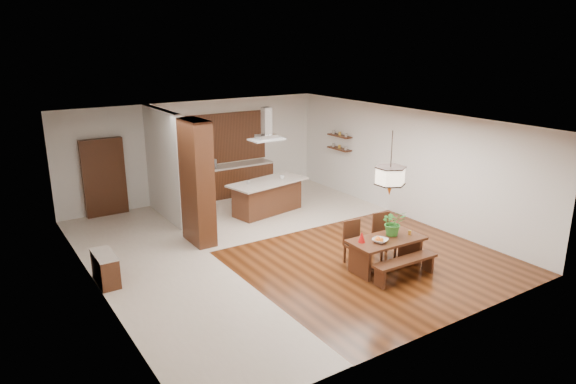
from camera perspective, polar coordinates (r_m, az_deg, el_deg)
room_shell at (r=11.33m, az=-1.27°, el=3.71°), size 9.00×9.04×2.92m
tile_hallway at (r=10.88m, az=-13.74°, el=-8.82°), size 2.50×9.00×0.01m
tile_kitchen at (r=14.56m, az=-2.26°, el=-1.78°), size 5.50×4.00×0.01m
soffit_band at (r=11.17m, az=-1.30°, el=7.82°), size 8.00×9.00×0.02m
partition_pier at (r=11.89m, az=-10.08°, el=1.02°), size 0.45×1.00×2.90m
partition_stub at (r=13.79m, az=-13.57°, el=2.96°), size 0.18×2.40×2.90m
hallway_console at (r=10.67m, az=-19.62°, el=-8.02°), size 0.37×0.88×0.63m
hallway_doorway at (r=14.56m, az=-19.76°, el=1.52°), size 1.10×0.20×2.10m
rear_counter at (r=15.74m, az=-6.26°, el=1.33°), size 2.60×0.62×0.95m
kitchen_window at (r=15.69m, az=-6.84°, el=6.03°), size 2.60×0.08×1.50m
shelf_lower at (r=15.74m, az=5.72°, el=4.80°), size 0.26×0.90×0.04m
shelf_upper at (r=15.66m, az=5.76°, el=6.23°), size 0.26×0.90×0.04m
dining_table at (r=10.82m, az=10.84°, el=-5.97°), size 1.61×0.85×0.66m
dining_bench at (r=10.56m, az=12.84°, el=-8.34°), size 1.49×0.36×0.42m
dining_chair_left at (r=10.93m, az=7.58°, el=-5.70°), size 0.46×0.46×0.94m
dining_chair_right at (r=11.41m, az=10.71°, el=-4.80°), size 0.50×0.50×0.96m
pendant_lantern at (r=10.29m, az=11.36°, el=3.12°), size 0.64×0.64×1.31m
foliage_plant at (r=10.88m, az=11.63°, el=-3.35°), size 0.63×0.59×0.55m
fruit_bowl at (r=10.54m, az=10.20°, el=-5.33°), size 0.40×0.40×0.07m
napkin_cone at (r=10.45m, az=8.20°, el=-4.97°), size 0.15×0.15×0.23m
gold_ornament at (r=11.06m, az=13.38°, el=-4.40°), size 0.08×0.08×0.09m
kitchen_island at (r=14.04m, az=-2.30°, el=-0.49°), size 2.35×1.36×0.91m
range_hood at (r=13.60m, az=-2.40°, el=7.58°), size 0.90×0.55×0.87m
island_cup at (r=14.06m, az=-0.67°, el=1.63°), size 0.14×0.14×0.10m
microwave at (r=15.27m, az=-9.03°, el=3.11°), size 0.50×0.35×0.27m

